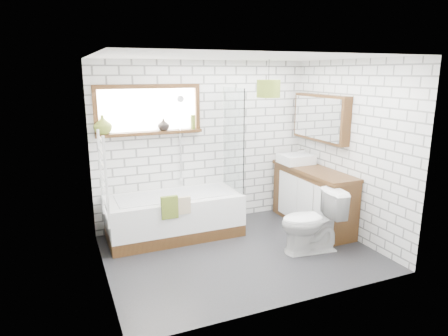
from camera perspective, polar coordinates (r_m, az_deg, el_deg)
name	(u,v)px	position (r m, az deg, el deg)	size (l,w,h in m)	color
floor	(240,253)	(5.40, 2.25, -12.03)	(3.40, 2.60, 0.01)	#232326
ceiling	(242,56)	(4.88, 2.53, 15.64)	(3.40, 2.60, 0.01)	white
wall_back	(204,144)	(6.17, -2.81, 3.49)	(3.40, 0.01, 2.50)	white
wall_front	(299,188)	(3.89, 10.63, -2.76)	(3.40, 0.01, 2.50)	white
wall_left	(99,174)	(4.55, -17.44, -0.78)	(0.01, 2.60, 2.50)	white
wall_right	(350,150)	(5.91, 17.51, 2.43)	(0.01, 2.60, 2.50)	white
window	(149,110)	(5.82, -10.67, 8.13)	(1.52, 0.16, 0.68)	#39210F
towel_radiator	(104,178)	(4.56, -16.83, -1.34)	(0.06, 0.52, 1.00)	white
mirror_cabinet	(321,118)	(6.26, 13.62, 6.98)	(0.16, 1.20, 0.70)	#39210F
shower_riser	(180,139)	(5.99, -6.27, 4.09)	(0.02, 0.02, 1.30)	silver
bathtub	(175,216)	(5.84, -7.08, -6.79)	(1.89, 0.83, 0.61)	white
shower_screen	(233,139)	(5.88, 1.33, 4.10)	(0.02, 0.72, 1.50)	white
towel_green	(170,207)	(5.32, -7.78, -5.59)	(0.22, 0.06, 0.31)	#5A6C20
towel_beige	(184,205)	(5.38, -5.75, -5.35)	(0.18, 0.05, 0.23)	tan
vanity	(313,197)	(6.29, 12.54, -4.11)	(0.51, 1.59, 0.91)	#39210F
basin	(296,159)	(6.45, 10.24, 1.28)	(0.49, 0.43, 0.14)	white
tap	(305,154)	(6.52, 11.44, 1.96)	(0.03, 0.03, 0.17)	silver
toilet	(312,222)	(5.40, 12.41, -7.49)	(0.82, 0.47, 0.83)	white
vase_olive	(103,126)	(5.71, -16.93, 5.74)	(0.25, 0.25, 0.26)	olive
vase_dark	(164,126)	(5.86, -8.63, 5.97)	(0.17, 0.17, 0.18)	black
bottle	(193,123)	(5.99, -4.45, 6.38)	(0.07, 0.07, 0.21)	olive
pendant	(268,89)	(5.71, 6.36, 11.20)	(0.33, 0.33, 0.24)	#5A6C20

